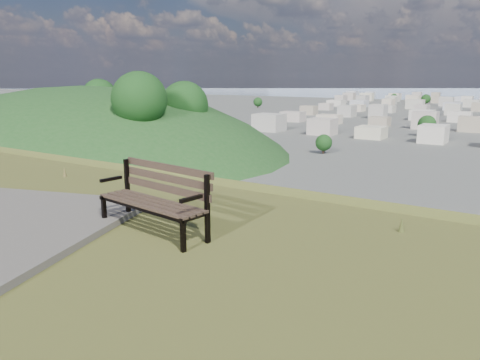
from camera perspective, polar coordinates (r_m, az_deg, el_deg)
The scene contains 2 objects.
park_bench at distance 5.85m, azimuth -10.10°, elevation -1.82°, with size 1.65×0.72×0.83m.
green_wooded_hill at distance 183.33m, azimuth -18.23°, elevation 3.60°, with size 181.45×145.16×90.73m.
Camera 1 is at (3.73, -2.56, 26.91)m, focal length 35.00 mm.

